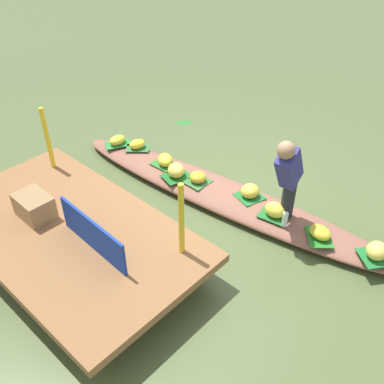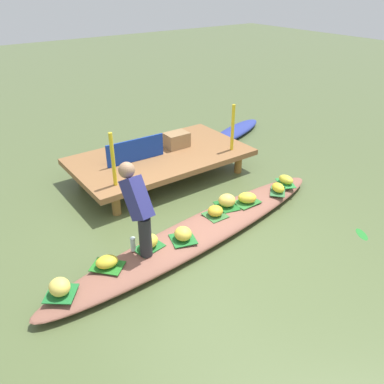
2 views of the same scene
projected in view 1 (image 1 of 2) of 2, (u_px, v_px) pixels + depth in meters
The scene contains 28 objects.
canal_water at pixel (221, 200), 5.99m from camera, with size 40.00×40.00×0.00m, color #516036.
dock_platform at pixel (69, 232), 4.90m from camera, with size 3.20×1.80×0.45m.
vendor_boat at pixel (221, 195), 5.93m from camera, with size 5.01×0.74×0.20m, color #8A5645.
leaf_mat_0 at pixel (319, 237), 5.10m from camera, with size 0.38×0.27×0.01m, color #257723.
banana_bunch_0 at pixel (320, 232), 5.06m from camera, with size 0.27×0.21×0.14m, color gold.
leaf_mat_1 at pixel (249, 196), 5.73m from camera, with size 0.33×0.32×0.01m, color #206F2C.
banana_bunch_1 at pixel (250, 191), 5.68m from camera, with size 0.23×0.25×0.18m, color yellow.
leaf_mat_2 at pixel (176, 176), 6.11m from camera, with size 0.37×0.31×0.01m, color #1D6523.
banana_bunch_2 at pixel (176, 170), 6.05m from camera, with size 0.27×0.24×0.20m, color #F9D055.
leaf_mat_3 at pixel (198, 182), 6.00m from camera, with size 0.32×0.30×0.01m, color #367035.
banana_bunch_3 at pixel (198, 177), 5.96m from camera, with size 0.23×0.23×0.15m, color gold.
leaf_mat_4 at pixel (274, 216), 5.41m from camera, with size 0.37×0.27×0.01m, color #216C2B.
banana_bunch_4 at pixel (275, 210), 5.36m from camera, with size 0.26×0.21×0.19m, color yellow.
leaf_mat_5 at pixel (375, 257), 4.83m from camera, with size 0.32×0.33×0.01m, color #1E6F30.
banana_bunch_5 at pixel (377, 251), 4.77m from camera, with size 0.23×0.25×0.20m, color #EED159.
leaf_mat_6 at pixel (138, 148), 6.73m from camera, with size 0.35×0.23×0.01m, color #326F3B.
banana_bunch_6 at pixel (137, 144), 6.69m from camera, with size 0.25×0.18×0.14m, color yellow.
leaf_mat_7 at pixel (165, 165), 6.35m from camera, with size 0.40×0.28×0.01m, color #2E762E.
banana_bunch_7 at pixel (165, 160), 6.30m from camera, with size 0.29×0.22×0.17m, color yellow.
leaf_mat_8 at pixel (118, 144), 6.83m from camera, with size 0.39×0.24×0.01m, color #2A8339.
banana_bunch_8 at pixel (117, 140), 6.79m from camera, with size 0.28×0.19×0.14m, color gold.
vendor_person at pixel (288, 174), 4.94m from camera, with size 0.24×0.53×1.19m.
water_bottle at pixel (285, 219), 5.21m from camera, with size 0.07×0.07×0.19m, color silver.
market_banner at pixel (93, 234), 4.47m from camera, with size 1.08×0.03×0.40m, color navy.
railing_post_west at pixel (181, 220), 4.31m from camera, with size 0.06×0.06×0.86m, color gold.
railing_post_east at pixel (48, 138), 5.61m from camera, with size 0.06×0.06×0.86m, color gold.
produce_crate at pixel (34, 206), 4.95m from camera, with size 0.44×0.32×0.28m, color #957249.
drifting_plant_1 at pixel (184, 122), 7.84m from camera, with size 0.31×0.13×0.01m, color #227C29.
Camera 1 is at (-2.91, 3.76, 3.66)m, focal length 40.59 mm.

